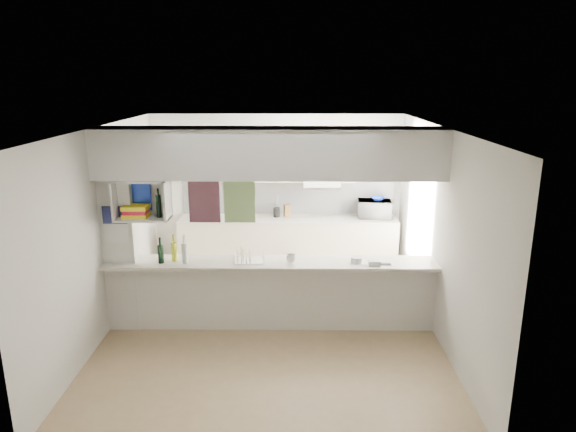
{
  "coord_description": "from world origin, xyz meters",
  "views": [
    {
      "loc": [
        0.28,
        -6.12,
        3.17
      ],
      "look_at": [
        0.22,
        0.5,
        1.38
      ],
      "focal_mm": 32.0,
      "sensor_mm": 36.0,
      "label": 1
    }
  ],
  "objects_px": {
    "microwave": "(374,209)",
    "bowl": "(378,199)",
    "wine_bottles": "(174,252)",
    "dish_rack": "(249,255)"
  },
  "relations": [
    {
      "from": "microwave",
      "to": "dish_rack",
      "type": "bearing_deg",
      "value": 52.45
    },
    {
      "from": "dish_rack",
      "to": "wine_bottles",
      "type": "xyz_separation_m",
      "value": [
        -0.94,
        -0.06,
        0.05
      ]
    },
    {
      "from": "microwave",
      "to": "wine_bottles",
      "type": "bearing_deg",
      "value": 41.85
    },
    {
      "from": "microwave",
      "to": "bowl",
      "type": "xyz_separation_m",
      "value": [
        0.05,
        0.01,
        0.18
      ]
    },
    {
      "from": "dish_rack",
      "to": "bowl",
      "type": "bearing_deg",
      "value": 42.43
    },
    {
      "from": "bowl",
      "to": "dish_rack",
      "type": "relative_size",
      "value": 0.53
    },
    {
      "from": "microwave",
      "to": "bowl",
      "type": "height_order",
      "value": "bowl"
    },
    {
      "from": "microwave",
      "to": "wine_bottles",
      "type": "height_order",
      "value": "wine_bottles"
    },
    {
      "from": "microwave",
      "to": "dish_rack",
      "type": "xyz_separation_m",
      "value": [
        -1.91,
        -2.1,
        -0.07
      ]
    },
    {
      "from": "bowl",
      "to": "dish_rack",
      "type": "height_order",
      "value": "bowl"
    }
  ]
}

